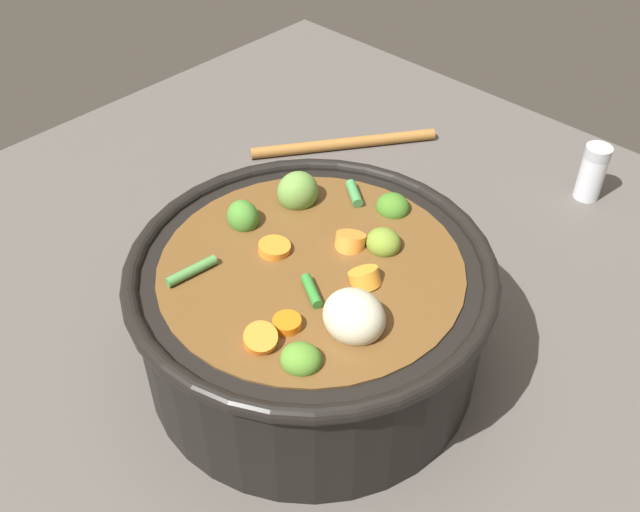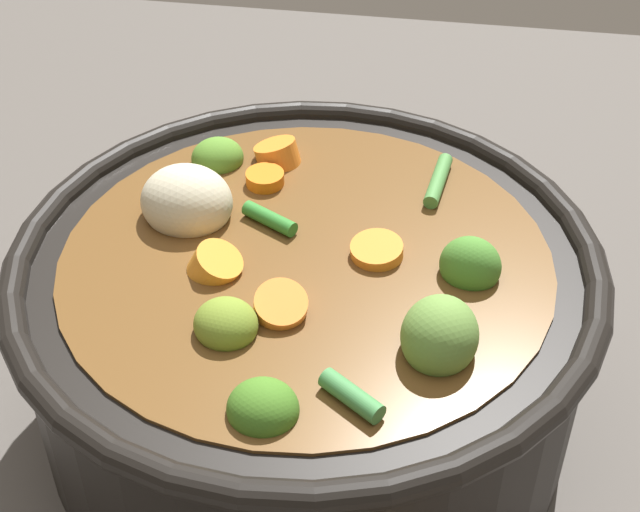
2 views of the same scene
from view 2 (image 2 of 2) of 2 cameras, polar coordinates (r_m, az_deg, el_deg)
name	(u,v)px [view 2 (image 2 of 2)]	position (r m, az deg, el deg)	size (l,w,h in m)	color
ground_plane	(308,410)	(0.58, -0.74, -9.26)	(1.10, 1.10, 0.00)	#514C47
cooking_pot	(306,331)	(0.53, -0.82, -4.55)	(0.32, 0.32, 0.15)	black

